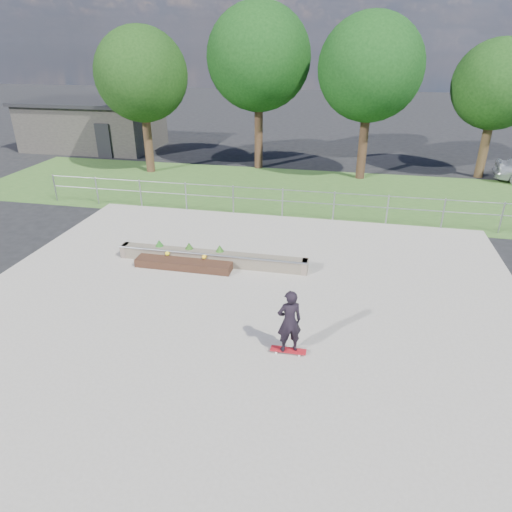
{
  "coord_description": "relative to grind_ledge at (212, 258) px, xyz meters",
  "views": [
    {
      "loc": [
        2.51,
        -9.44,
        6.4
      ],
      "look_at": [
        0.2,
        1.5,
        1.1
      ],
      "focal_mm": 32.0,
      "sensor_mm": 36.0,
      "label": 1
    }
  ],
  "objects": [
    {
      "name": "ground",
      "position": [
        1.49,
        -2.8,
        -0.26
      ],
      "size": [
        120.0,
        120.0,
        0.0
      ],
      "primitive_type": "plane",
      "color": "black",
      "rests_on": "ground"
    },
    {
      "name": "concrete_slab",
      "position": [
        1.49,
        -2.8,
        -0.23
      ],
      "size": [
        15.0,
        15.0,
        0.06
      ],
      "primitive_type": "cube",
      "color": "gray",
      "rests_on": "ground"
    },
    {
      "name": "tree_mid_left",
      "position": [
        -1.01,
        12.2,
        5.34
      ],
      "size": [
        5.25,
        5.25,
        8.25
      ],
      "color": "#301D13",
      "rests_on": "ground"
    },
    {
      "name": "building",
      "position": [
        -12.51,
        15.19,
        1.25
      ],
      "size": [
        8.4,
        5.4,
        3.0
      ],
      "color": "#2C2A27",
      "rests_on": "ground"
    },
    {
      "name": "skateboarder",
      "position": [
        2.99,
        -3.97,
        0.62
      ],
      "size": [
        0.8,
        0.55,
        1.59
      ],
      "color": "white",
      "rests_on": "concrete_slab"
    },
    {
      "name": "grass_verge",
      "position": [
        1.49,
        8.2,
        -0.25
      ],
      "size": [
        30.0,
        8.0,
        0.02
      ],
      "primitive_type": "cube",
      "color": "#305221",
      "rests_on": "ground"
    },
    {
      "name": "tree_far_left",
      "position": [
        -6.51,
        10.2,
        4.59
      ],
      "size": [
        4.55,
        4.55,
        7.15
      ],
      "color": "#382316",
      "rests_on": "ground"
    },
    {
      "name": "tree_far_right",
      "position": [
        10.49,
        12.7,
        4.21
      ],
      "size": [
        4.2,
        4.2,
        6.6
      ],
      "color": "#352515",
      "rests_on": "ground"
    },
    {
      "name": "fence",
      "position": [
        1.49,
        4.7,
        0.51
      ],
      "size": [
        20.06,
        0.06,
        1.2
      ],
      "color": "gray",
      "rests_on": "ground"
    },
    {
      "name": "tree_mid_right",
      "position": [
        4.49,
        11.2,
        4.97
      ],
      "size": [
        4.9,
        4.9,
        7.7
      ],
      "color": "#301D13",
      "rests_on": "ground"
    },
    {
      "name": "planter_bed",
      "position": [
        -0.77,
        -0.08,
        -0.02
      ],
      "size": [
        3.0,
        1.2,
        0.61
      ],
      "color": "black",
      "rests_on": "concrete_slab"
    },
    {
      "name": "grind_ledge",
      "position": [
        0.0,
        0.0,
        0.0
      ],
      "size": [
        6.0,
        0.44,
        0.43
      ],
      "color": "brown",
      "rests_on": "concrete_slab"
    }
  ]
}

